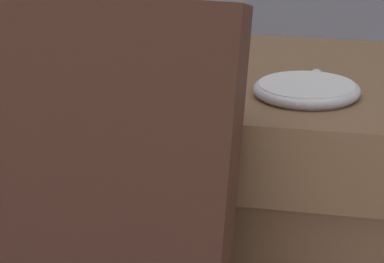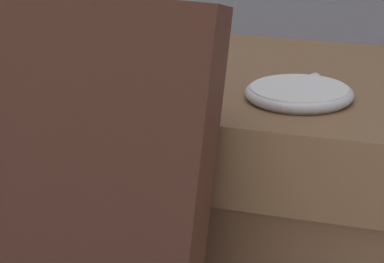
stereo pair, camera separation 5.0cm
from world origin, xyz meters
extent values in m
plane|color=beige|center=(0.00, 0.00, 0.00)|extent=(3.00, 3.00, 0.00)
cube|color=brown|center=(0.04, 0.04, 0.03)|extent=(0.23, 0.17, 0.05)
cube|color=#B22323|center=(-0.07, 0.04, 0.03)|extent=(0.02, 0.16, 0.05)
cube|color=brown|center=(0.03, 0.04, 0.07)|extent=(0.24, 0.19, 0.04)
cube|color=olive|center=(-0.07, 0.03, 0.07)|extent=(0.03, 0.16, 0.04)
cube|color=#422319|center=(0.02, -0.07, 0.07)|extent=(0.11, 0.06, 0.15)
cylinder|color=white|center=(0.09, 0.01, 0.09)|extent=(0.05, 0.05, 0.01)
torus|color=silver|center=(0.09, 0.01, 0.09)|extent=(0.05, 0.05, 0.01)
sphere|color=silver|center=(0.09, 0.03, 0.09)|extent=(0.01, 0.01, 0.01)
torus|color=#ADADB2|center=(-0.06, 0.19, 0.00)|extent=(0.06, 0.06, 0.00)
torus|color=#ADADB2|center=(-0.01, 0.21, 0.00)|extent=(0.06, 0.06, 0.00)
cylinder|color=#ADADB2|center=(-0.03, 0.20, 0.00)|extent=(0.02, 0.01, 0.00)
camera|label=1|loc=(0.16, -0.40, 0.22)|focal=85.00mm
camera|label=2|loc=(0.21, -0.39, 0.22)|focal=85.00mm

